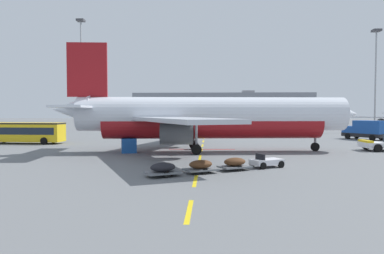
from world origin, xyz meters
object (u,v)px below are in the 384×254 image
ground_power_truck (366,130)px  baggage_train (218,165)px  uld_cargo_container (129,146)px  airliner_foreground (207,117)px  apron_light_mast_far (376,68)px  apron_shuttle_bus (22,131)px  apron_light_mast_near (81,62)px

ground_power_truck → baggage_train: size_ratio=0.67×
baggage_train → uld_cargo_container: size_ratio=5.44×
airliner_foreground → apron_light_mast_far: apron_light_mast_far is taller
airliner_foreground → ground_power_truck: airliner_foreground is taller
apron_shuttle_bus → uld_cargo_container: apron_shuttle_bus is taller
apron_light_mast_far → apron_light_mast_near: bearing=178.8°
ground_power_truck → apron_light_mast_far: (12.21, 23.89, 12.93)m
ground_power_truck → apron_light_mast_near: 63.52m
apron_shuttle_bus → baggage_train: 36.07m
apron_shuttle_bus → ground_power_truck: 53.40m
baggage_train → apron_light_mast_far: (37.09, 56.69, 14.04)m
ground_power_truck → baggage_train: bearing=-127.2°
apron_shuttle_bus → baggage_train: size_ratio=1.13×
baggage_train → apron_light_mast_near: 67.97m
apron_light_mast_near → apron_light_mast_far: bearing=-1.2°
ground_power_truck → airliner_foreground: bearing=-143.4°
apron_shuttle_bus → apron_light_mast_near: 38.12m
apron_shuttle_bus → ground_power_truck: (52.52, 9.65, -0.10)m
uld_cargo_container → apron_shuttle_bus: bearing=148.8°
ground_power_truck → apron_light_mast_far: bearing=62.9°
ground_power_truck → apron_light_mast_near: apron_light_mast_near is taller
airliner_foreground → baggage_train: 14.11m
baggage_train → airliner_foreground: bearing=93.8°
apron_shuttle_bus → uld_cargo_container: size_ratio=6.13×
airliner_foreground → apron_light_mast_near: apron_light_mast_near is taller
airliner_foreground → apron_light_mast_far: (38.00, 43.03, 10.62)m
uld_cargo_container → airliner_foreground: bearing=9.3°
airliner_foreground → apron_shuttle_bus: 28.45m
ground_power_truck → apron_light_mast_far: size_ratio=0.31×
airliner_foreground → apron_light_mast_near: 55.37m
airliner_foreground → baggage_train: size_ratio=3.23×
apron_shuttle_bus → apron_light_mast_near: bearing=96.2°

